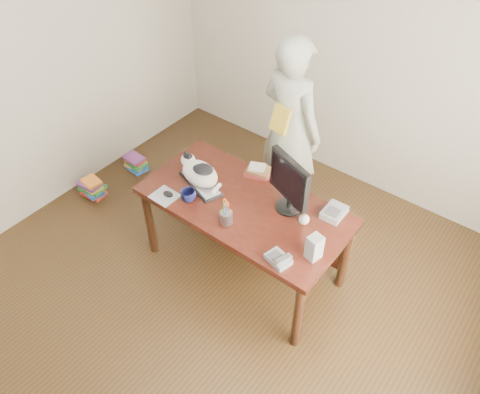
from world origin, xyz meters
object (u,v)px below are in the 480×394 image
object	(u,v)px
desk	(250,211)
person	(290,129)
mouse	(168,194)
book_pile_b	(136,163)
coffee_mug	(188,196)
calculator	(334,212)
speaker	(314,247)
cat	(199,172)
monitor	(289,182)
book_pile_a	(92,188)
keyboard	(201,183)
pen_cup	(226,216)
baseball	(304,219)
phone	(279,259)
book_stack	(258,171)

from	to	relation	value
desk	person	world-z (taller)	person
mouse	book_pile_b	bearing A→B (deg)	152.93
coffee_mug	calculator	world-z (taller)	coffee_mug
speaker	cat	bearing A→B (deg)	-171.83
monitor	book_pile_a	world-z (taller)	monitor
speaker	keyboard	bearing A→B (deg)	-171.76
mouse	monitor	bearing A→B (deg)	30.06
mouse	calculator	size ratio (longest dim) A/B	0.46
cat	pen_cup	world-z (taller)	cat
pen_cup	calculator	bearing A→B (deg)	43.64
keyboard	pen_cup	distance (m)	0.47
book_pile_a	book_pile_b	world-z (taller)	book_pile_a
pen_cup	book_pile_b	bearing A→B (deg)	161.28
desk	coffee_mug	xyz separation A→B (m)	(-0.35, -0.31, 0.19)
speaker	person	xyz separation A→B (m)	(-0.86, 1.02, 0.02)
baseball	book_pile_b	size ratio (longest dim) A/B	0.30
phone	desk	bearing A→B (deg)	157.61
book_stack	person	size ratio (longest dim) A/B	0.14
monitor	book_pile_b	bearing A→B (deg)	-164.86
keyboard	monitor	xyz separation A→B (m)	(0.69, 0.19, 0.25)
pen_cup	book_pile_a	distance (m)	1.92
pen_cup	book_stack	bearing A→B (deg)	103.50
monitor	coffee_mug	xyz separation A→B (m)	(-0.64, -0.38, -0.21)
baseball	keyboard	bearing A→B (deg)	-170.86
desk	keyboard	bearing A→B (deg)	-163.28
keyboard	person	size ratio (longest dim) A/B	0.26
coffee_mug	speaker	xyz separation A→B (m)	(1.04, 0.10, 0.05)
mouse	baseball	size ratio (longest dim) A/B	1.14
person	book_pile_b	xyz separation A→B (m)	(-1.54, -0.54, -0.79)
keyboard	pen_cup	world-z (taller)	pen_cup
speaker	book_pile_b	world-z (taller)	speaker
coffee_mug	person	bearing A→B (deg)	81.20
phone	book_stack	xyz separation A→B (m)	(-0.64, 0.64, 0.01)
baseball	book_stack	xyz separation A→B (m)	(-0.58, 0.24, -0.01)
keyboard	baseball	world-z (taller)	baseball
pen_cup	speaker	bearing A→B (deg)	9.57
book_pile_a	calculator	bearing A→B (deg)	12.14
keyboard	cat	size ratio (longest dim) A/B	1.09
pen_cup	book_pile_a	bearing A→B (deg)	178.68
monitor	baseball	world-z (taller)	monitor
baseball	speaker	bearing A→B (deg)	-46.36
baseball	book_pile_a	bearing A→B (deg)	-172.35
cat	book_pile_a	size ratio (longest dim) A/B	1.52
desk	book_pile_b	xyz separation A→B (m)	(-1.72, 0.27, -0.53)
baseball	book_pile_a	world-z (taller)	baseball
coffee_mug	baseball	xyz separation A→B (m)	(0.82, 0.33, -0.01)
baseball	book_pile_b	xyz separation A→B (m)	(-2.19, 0.25, -0.72)
coffee_mug	book_pile_b	distance (m)	1.66
desk	coffee_mug	size ratio (longest dim) A/B	13.59
keyboard	baseball	distance (m)	0.88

